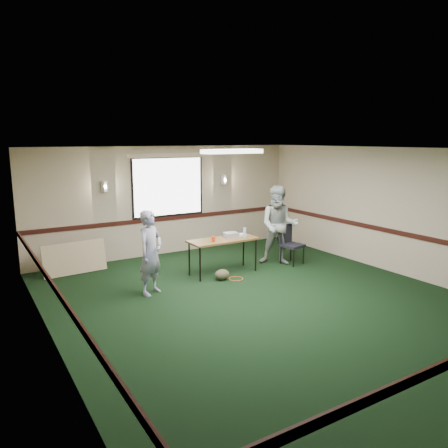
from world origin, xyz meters
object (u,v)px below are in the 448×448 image
folding_table (223,242)px  person_left (151,253)px  conference_chair (289,241)px  projector (231,235)px  person_right (279,225)px

folding_table → person_left: bearing=-167.6°
conference_chair → person_left: bearing=172.1°
projector → person_right: (1.23, -0.13, 0.11)m
projector → person_left: size_ratio=0.19×
person_right → person_left: bearing=-133.9°
person_left → projector: bearing=-17.9°
conference_chair → person_right: 0.47m
person_left → person_right: 3.31m
projector → person_right: bearing=4.2°
person_right → projector: bearing=-145.9°
folding_table → person_left: 1.86m
projector → person_left: 2.11m
projector → person_left: person_left is taller
conference_chair → person_right: person_right is taller
projector → conference_chair: (1.48, -0.22, -0.28)m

